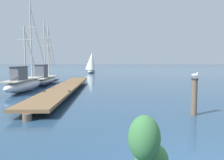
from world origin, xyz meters
TOP-DOWN VIEW (x-y plane):
  - floating_dock at (-6.63, 12.90)m, footprint 3.26×18.08m
  - fishing_boat_1 at (-10.57, 18.61)m, footprint 2.18×8.08m
  - fishing_boat_2 at (-9.97, 12.57)m, footprint 1.71×8.14m
  - mooring_piling at (1.07, 5.36)m, footprint 0.30×0.30m
  - perched_seagull at (1.06, 5.36)m, footprint 0.31×0.30m
  - distant_sailboat at (-8.91, 41.49)m, footprint 2.74×4.38m

SIDE VIEW (x-z plane):
  - floating_dock at x=-6.63m, z-range 0.10..0.63m
  - fishing_boat_1 at x=-10.57m, z-range -2.83..4.00m
  - fishing_boat_2 at x=-9.97m, z-range -3.06..4.40m
  - mooring_piling at x=1.07m, z-range 0.04..1.67m
  - perched_seagull at x=1.06m, z-range 1.65..1.92m
  - distant_sailboat at x=-8.91m, z-range -0.23..4.55m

